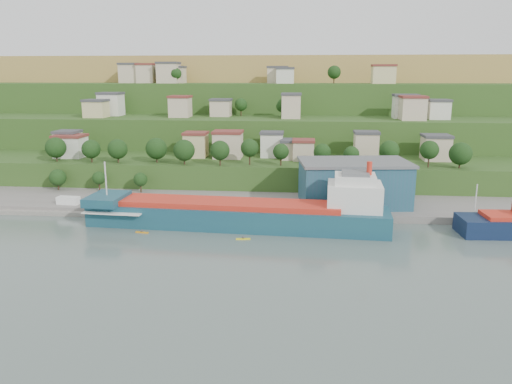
# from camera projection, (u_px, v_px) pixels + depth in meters

# --- Properties ---
(ground) EXTENTS (500.00, 500.00, 0.00)m
(ground) POSITION_uv_depth(u_px,v_px,m) (230.00, 236.00, 123.03)
(ground) COLOR #495955
(ground) RESTS_ON ground
(quay) EXTENTS (220.00, 26.00, 4.00)m
(quay) POSITION_uv_depth(u_px,v_px,m) (310.00, 209.00, 148.33)
(quay) COLOR slate
(quay) RESTS_ON ground
(pebble_beach) EXTENTS (40.00, 18.00, 2.40)m
(pebble_beach) POSITION_uv_depth(u_px,v_px,m) (59.00, 208.00, 149.38)
(pebble_beach) COLOR slate
(pebble_beach) RESTS_ON ground
(hillside) EXTENTS (360.00, 210.70, 96.00)m
(hillside) POSITION_uv_depth(u_px,v_px,m) (273.00, 144.00, 286.45)
(hillside) COLOR #284719
(hillside) RESTS_ON ground
(cargo_ship_near) EXTENTS (78.81, 16.79, 20.10)m
(cargo_ship_near) POSITION_uv_depth(u_px,v_px,m) (246.00, 215.00, 129.81)
(cargo_ship_near) COLOR navy
(cargo_ship_near) RESTS_ON ground
(warehouse) EXTENTS (33.10, 22.66, 12.80)m
(warehouse) POSITION_uv_depth(u_px,v_px,m) (354.00, 183.00, 144.35)
(warehouse) COLOR #1F4D5F
(warehouse) RESTS_ON quay
(caravan) EXTENTS (6.66, 3.31, 3.00)m
(caravan) POSITION_uv_depth(u_px,v_px,m) (68.00, 202.00, 145.64)
(caravan) COLOR white
(caravan) RESTS_ON pebble_beach
(dinghy) EXTENTS (4.62, 3.10, 0.87)m
(dinghy) POSITION_uv_depth(u_px,v_px,m) (81.00, 203.00, 148.00)
(dinghy) COLOR silver
(dinghy) RESTS_ON pebble_beach
(kayak_orange) EXTENTS (3.46, 1.15, 0.85)m
(kayak_orange) POSITION_uv_depth(u_px,v_px,m) (142.00, 232.00, 125.68)
(kayak_orange) COLOR orange
(kayak_orange) RESTS_ON ground
(kayak_yellow) EXTENTS (3.55, 1.07, 0.88)m
(kayak_yellow) POSITION_uv_depth(u_px,v_px,m) (243.00, 238.00, 120.65)
(kayak_yellow) COLOR yellow
(kayak_yellow) RESTS_ON ground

